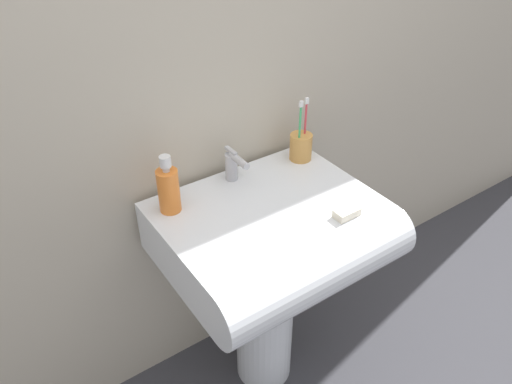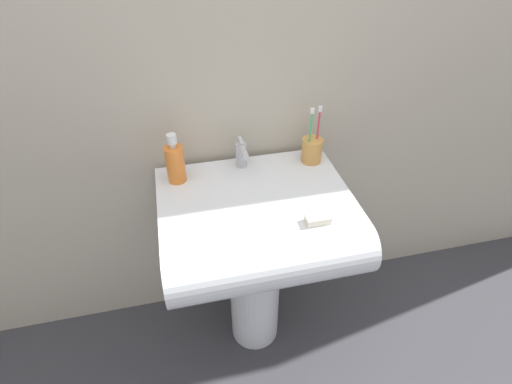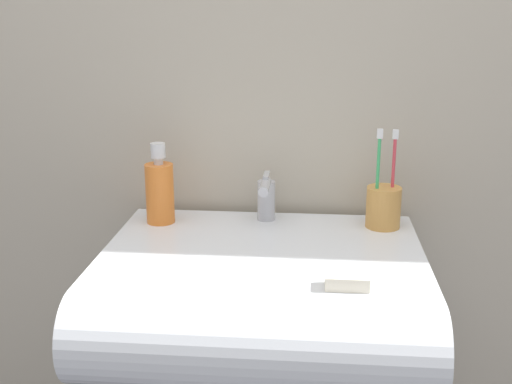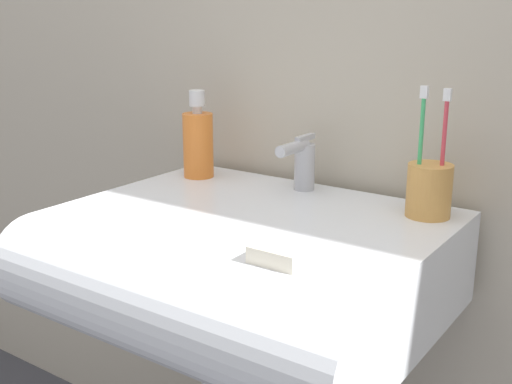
# 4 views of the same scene
# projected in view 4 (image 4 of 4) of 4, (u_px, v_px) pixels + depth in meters

# --- Properties ---
(sink_basin) EXTENTS (0.63, 0.53, 0.17)m
(sink_basin) POSITION_uv_depth(u_px,v_px,m) (235.00, 269.00, 1.07)
(sink_basin) COLOR white
(sink_basin) RESTS_ON sink_pedestal
(faucet) EXTENTS (0.04, 0.12, 0.11)m
(faucet) POSITION_uv_depth(u_px,v_px,m) (302.00, 162.00, 1.21)
(faucet) COLOR #B7B7BC
(faucet) RESTS_ON sink_basin
(toothbrush_cup) EXTENTS (0.07, 0.07, 0.22)m
(toothbrush_cup) POSITION_uv_depth(u_px,v_px,m) (429.00, 189.00, 1.06)
(toothbrush_cup) COLOR #D19347
(toothbrush_cup) RESTS_ON sink_basin
(soap_bottle) EXTENTS (0.06, 0.06, 0.18)m
(soap_bottle) POSITION_uv_depth(u_px,v_px,m) (198.00, 142.00, 1.32)
(soap_bottle) COLOR orange
(soap_bottle) RESTS_ON sink_basin
(bar_soap) EXTENTS (0.07, 0.04, 0.02)m
(bar_soap) POSITION_uv_depth(u_px,v_px,m) (277.00, 256.00, 0.87)
(bar_soap) COLOR silver
(bar_soap) RESTS_ON sink_basin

